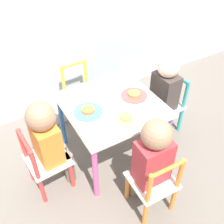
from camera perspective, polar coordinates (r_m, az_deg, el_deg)
ground_plane at (r=2.13m, az=-0.00°, el=-8.55°), size 6.00×6.00×0.00m
kids_table at (r=1.83m, az=-0.00°, el=0.16°), size 0.63×0.63×0.49m
chair_teal at (r=2.21m, az=11.74°, el=1.49°), size 0.27×0.27×0.50m
chair_red at (r=1.80m, az=-14.46°, el=-10.51°), size 0.28×0.28×0.50m
chair_orange at (r=1.67m, az=9.12°, el=-15.26°), size 0.27×0.27×0.50m
chair_yellow at (r=2.32m, az=-7.00°, el=4.09°), size 0.27×0.27×0.50m
child_right at (r=2.07m, az=11.17°, el=4.85°), size 0.22×0.21×0.71m
child_left at (r=1.67m, az=-13.68°, el=-5.48°), size 0.23×0.21×0.71m
child_front at (r=1.54m, az=8.57°, el=-9.60°), size 0.20×0.22×0.72m
plate_right at (r=1.86m, az=4.82°, el=3.72°), size 0.19×0.19×0.03m
plate_left at (r=1.72m, az=-5.20°, el=0.14°), size 0.19×0.19×0.03m
plate_front at (r=1.66m, az=3.08°, el=-1.34°), size 0.17×0.17×0.03m
storage_bin at (r=2.43m, az=-13.28°, el=-0.52°), size 0.24×0.19×0.11m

